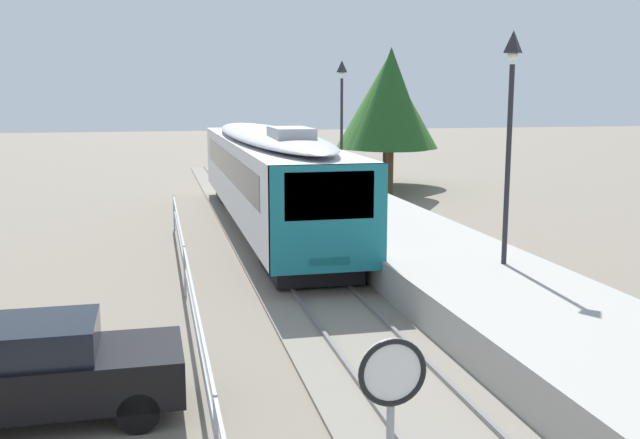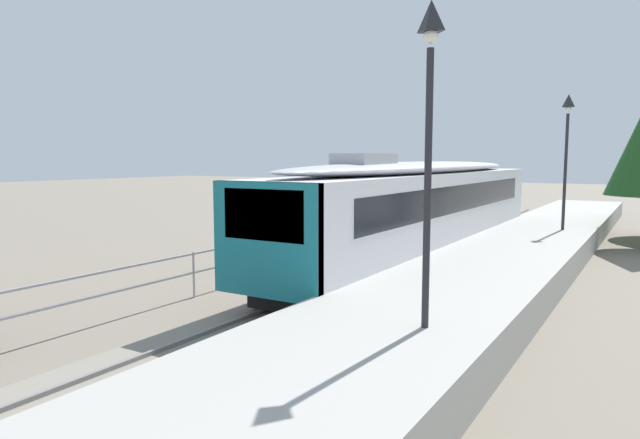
% 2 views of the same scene
% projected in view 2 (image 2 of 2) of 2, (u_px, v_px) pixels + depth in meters
% --- Properties ---
extents(ground_plane, '(160.00, 160.00, 0.00)m').
position_uv_depth(ground_plane, '(227.00, 292.00, 15.79)').
color(ground_plane, slate).
extents(track_rails, '(3.20, 60.00, 0.14)m').
position_uv_depth(track_rails, '(318.00, 305.00, 14.24)').
color(track_rails, gray).
rests_on(track_rails, ground).
extents(commuter_train, '(2.82, 19.32, 3.74)m').
position_uv_depth(commuter_train, '(423.00, 203.00, 20.21)').
color(commuter_train, silver).
rests_on(commuter_train, track_rails).
extents(station_platform, '(3.90, 60.00, 0.90)m').
position_uv_depth(station_platform, '(441.00, 306.00, 12.51)').
color(station_platform, '#A8A59E').
rests_on(station_platform, ground).
extents(platform_lamp_mid_platform, '(0.34, 0.34, 5.35)m').
position_uv_depth(platform_lamp_mid_platform, '(429.00, 103.00, 9.05)').
color(platform_lamp_mid_platform, '#232328').
rests_on(platform_lamp_mid_platform, station_platform).
extents(platform_lamp_far_end, '(0.34, 0.34, 5.35)m').
position_uv_depth(platform_lamp_far_end, '(567.00, 136.00, 22.04)').
color(platform_lamp_far_end, '#232328').
rests_on(platform_lamp_far_end, station_platform).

